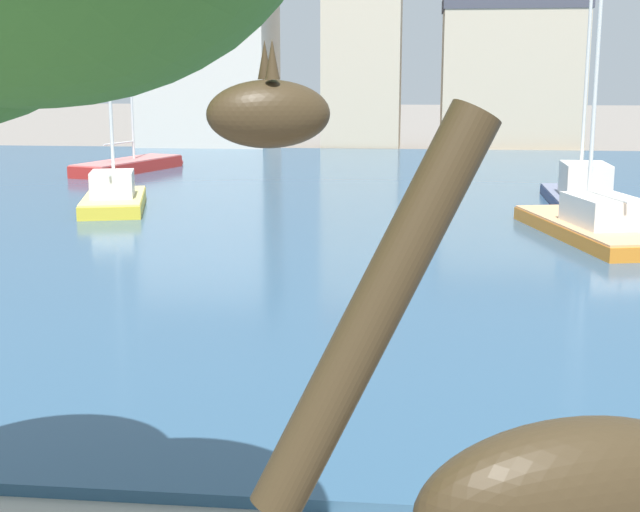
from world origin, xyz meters
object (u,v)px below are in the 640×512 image
(sailboat_yellow, at_px, (115,199))
(sailboat_orange, at_px, (587,226))
(sailboat_navy, at_px, (580,195))
(sailboat_red, at_px, (137,167))

(sailboat_yellow, relative_size, sailboat_orange, 1.02)
(sailboat_navy, xyz_separation_m, sailboat_red, (-19.66, 9.35, -0.13))
(sailboat_orange, relative_size, sailboat_navy, 0.93)
(sailboat_yellow, distance_m, sailboat_orange, 16.09)
(sailboat_yellow, bearing_deg, sailboat_orange, -13.20)
(sailboat_orange, relative_size, sailboat_red, 0.96)
(sailboat_navy, distance_m, sailboat_red, 21.77)
(sailboat_orange, distance_m, sailboat_red, 24.48)
(sailboat_yellow, distance_m, sailboat_red, 12.44)
(sailboat_yellow, xyz_separation_m, sailboat_navy, (16.57, 2.70, 0.03))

